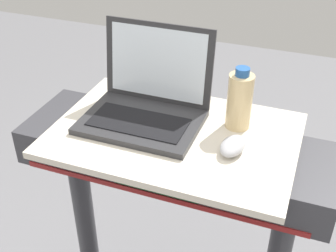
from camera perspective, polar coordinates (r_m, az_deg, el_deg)
The scene contains 4 objects.
desk_board at distance 1.23m, azimuth 0.83°, elevation -1.16°, with size 0.68×0.46×0.02m, color beige.
laptop at distance 1.26m, azimuth -2.79°, elevation 3.14°, with size 0.33×0.27×0.25m.
computer_mouse at distance 1.15m, azimuth 8.44°, elevation -2.58°, with size 0.06×0.10×0.03m, color #B2B2B7.
water_bottle at distance 1.22m, azimuth 9.33°, elevation 3.32°, with size 0.07×0.07×0.18m.
Camera 1 is at (0.34, -0.26, 1.77)m, focal length 46.72 mm.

